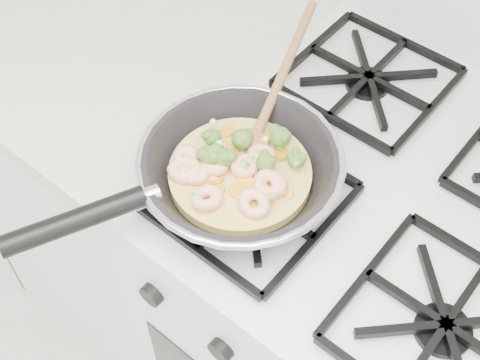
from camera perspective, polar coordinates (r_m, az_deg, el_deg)
The scene contains 3 objects.
stove at distance 1.31m, azimuth 10.04°, elevation -12.52°, with size 0.60×0.60×0.92m.
counter_left at distance 1.63m, azimuth -13.97°, elevation 3.99°, with size 1.00×0.60×0.90m.
skillet at distance 0.87m, azimuth -0.33°, elevation 0.97°, with size 0.29×0.58×0.10m.
Camera 1 is at (0.17, 1.14, 1.63)m, focal length 48.69 mm.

